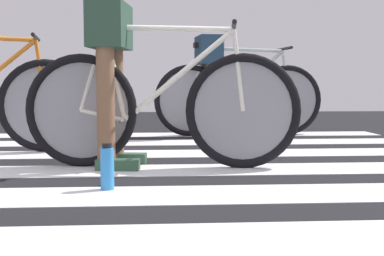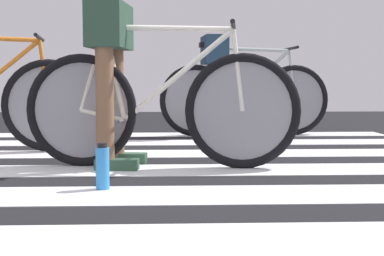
{
  "view_description": "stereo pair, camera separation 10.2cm",
  "coord_description": "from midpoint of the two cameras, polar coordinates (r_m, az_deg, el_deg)",
  "views": [
    {
      "loc": [
        0.2,
        -3.03,
        0.55
      ],
      "look_at": [
        0.44,
        0.44,
        0.26
      ],
      "focal_mm": 50.53,
      "sensor_mm": 36.0,
      "label": 1
    },
    {
      "loc": [
        0.31,
        -3.03,
        0.55
      ],
      "look_at": [
        0.44,
        0.44,
        0.26
      ],
      "focal_mm": 50.53,
      "sensor_mm": 36.0,
      "label": 2
    }
  ],
  "objects": [
    {
      "name": "ground",
      "position": [
        3.09,
        -6.98,
        -5.34
      ],
      "size": [
        18.0,
        14.0,
        0.02
      ],
      "color": "black"
    },
    {
      "name": "cyclist_1_of_3",
      "position": [
        3.44,
        -7.72,
        6.93
      ],
      "size": [
        0.36,
        0.44,
        1.02
      ],
      "rotation": [
        0.0,
        0.0,
        -0.13
      ],
      "color": "brown",
      "rests_on": "ground"
    },
    {
      "name": "water_bottle",
      "position": [
        2.72,
        -8.35,
        -4.15
      ],
      "size": [
        0.07,
        0.07,
        0.24
      ],
      "color": "#3089DB",
      "rests_on": "ground"
    },
    {
      "name": "bicycle_3_of_3",
      "position": [
        5.48,
        6.15,
        3.21
      ],
      "size": [
        1.73,
        0.52,
        0.93
      ],
      "rotation": [
        0.0,
        0.0,
        0.1
      ],
      "color": "black",
      "rests_on": "ground"
    },
    {
      "name": "cyclist_3_of_3",
      "position": [
        5.41,
        2.97,
        5.98
      ],
      "size": [
        0.35,
        0.43,
        1.0
      ],
      "rotation": [
        0.0,
        0.0,
        0.1
      ],
      "color": "brown",
      "rests_on": "ground"
    },
    {
      "name": "bicycle_1_of_3",
      "position": [
        3.38,
        -2.53,
        2.3
      ],
      "size": [
        1.73,
        0.52,
        0.93
      ],
      "rotation": [
        0.0,
        0.0,
        -0.13
      ],
      "color": "black",
      "rests_on": "ground"
    },
    {
      "name": "crosswalk_markings",
      "position": [
        2.95,
        -6.72,
        -5.6
      ],
      "size": [
        5.46,
        5.76,
        0.0
      ],
      "color": "silver",
      "rests_on": "ground"
    }
  ]
}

